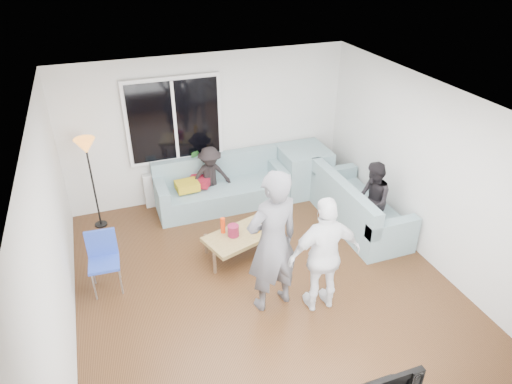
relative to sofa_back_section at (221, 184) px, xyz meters
name	(u,v)px	position (x,y,z in m)	size (l,w,h in m)	color
floor	(264,285)	(-0.06, -2.27, -0.45)	(5.00, 5.50, 0.04)	#56351C
ceiling	(266,105)	(-0.06, -2.27, 2.20)	(5.00, 5.50, 0.04)	white
wall_back	(209,128)	(-0.06, 0.50, 0.88)	(5.00, 0.04, 2.60)	silver
wall_front	(393,382)	(-0.06, -5.04, 0.88)	(5.00, 0.04, 2.60)	silver
wall_left	(51,246)	(-2.58, -2.27, 0.88)	(0.04, 5.50, 2.60)	silver
wall_right	(430,174)	(2.46, -2.27, 0.88)	(0.04, 5.50, 2.60)	silver
window_frame	(174,120)	(-0.66, 0.42, 1.12)	(1.62, 0.06, 1.47)	white
window_glass	(175,121)	(-0.66, 0.38, 1.12)	(1.50, 0.02, 1.35)	black
window_mullion	(175,121)	(-0.66, 0.37, 1.12)	(0.05, 0.03, 1.35)	white
radiator	(181,186)	(-0.66, 0.38, -0.11)	(1.30, 0.12, 0.62)	silver
potted_plant	(194,159)	(-0.39, 0.35, 0.38)	(0.20, 0.16, 0.37)	#286127
vase	(176,167)	(-0.71, 0.35, 0.29)	(0.18, 0.18, 0.19)	white
sofa_back_section	(221,184)	(0.00, 0.00, 0.00)	(2.30, 0.85, 0.85)	#76949B
sofa_right_section	(360,202)	(1.96, -1.39, 0.00)	(0.85, 2.00, 0.85)	#76949B
sofa_corner	(303,170)	(1.58, 0.00, 0.00)	(0.85, 0.85, 0.85)	#76949B
cushion_yellow	(187,186)	(-0.61, -0.02, 0.09)	(0.38, 0.32, 0.14)	gold
cushion_red	(200,181)	(-0.37, 0.06, 0.09)	(0.36, 0.30, 0.13)	maroon
coffee_table	(242,245)	(-0.13, -1.54, -0.22)	(1.10, 0.60, 0.40)	tan
pitcher	(233,231)	(-0.26, -1.54, 0.06)	(0.17, 0.17, 0.17)	maroon
side_chair	(104,264)	(-2.11, -1.62, 0.01)	(0.40, 0.40, 0.86)	#2945B2
floor_lamp	(93,185)	(-2.11, 0.05, 0.36)	(0.32, 0.32, 1.56)	orange
player_left	(273,242)	(-0.09, -2.64, 0.56)	(0.72, 0.47, 1.98)	#4F4E53
player_right	(325,255)	(0.51, -2.89, 0.39)	(0.95, 0.40, 1.63)	white
spectator_right	(372,201)	(1.96, -1.71, 0.21)	(0.62, 0.48, 1.28)	black
spectator_back	(211,177)	(-0.18, 0.03, 0.14)	(0.73, 0.42, 1.14)	black
bottle_e	(263,220)	(0.26, -1.42, 0.06)	(0.07, 0.07, 0.18)	black
bottle_a	(223,225)	(-0.38, -1.41, 0.10)	(0.07, 0.07, 0.25)	red
bottle_d	(257,225)	(0.10, -1.58, 0.09)	(0.07, 0.07, 0.24)	#FFA616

